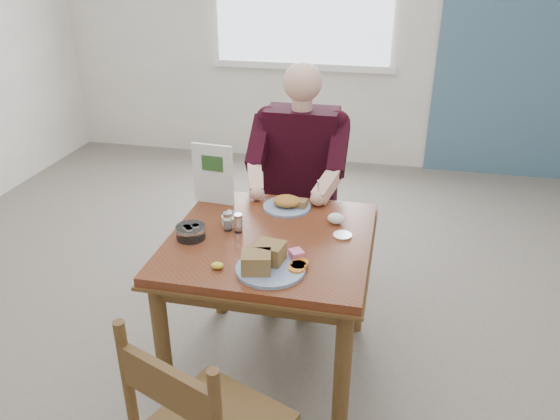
% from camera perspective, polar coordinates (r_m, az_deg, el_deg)
% --- Properties ---
extents(floor, '(6.00, 6.00, 0.00)m').
position_cam_1_polar(floor, '(2.90, -0.91, -15.90)').
color(floor, '#675E53').
rests_on(floor, ground).
extents(wall_back, '(5.50, 0.00, 5.50)m').
position_cam_1_polar(wall_back, '(5.15, 7.13, 19.81)').
color(wall_back, white).
rests_on(wall_back, ground).
extents(accent_panel, '(1.60, 0.02, 2.80)m').
position_cam_1_polar(accent_panel, '(5.22, 25.72, 17.69)').
color(accent_panel, '#44677E').
rests_on(accent_panel, ground).
extents(lemon_wedge, '(0.06, 0.05, 0.03)m').
position_cam_1_polar(lemon_wedge, '(2.24, -6.56, -5.79)').
color(lemon_wedge, yellow).
rests_on(lemon_wedge, table).
extents(napkin, '(0.08, 0.07, 0.05)m').
position_cam_1_polar(napkin, '(2.58, 5.87, -0.89)').
color(napkin, white).
rests_on(napkin, table).
extents(metal_dish, '(0.10, 0.10, 0.01)m').
position_cam_1_polar(metal_dish, '(2.48, 6.54, -2.66)').
color(metal_dish, silver).
rests_on(metal_dish, table).
extents(table, '(0.92, 0.92, 0.75)m').
position_cam_1_polar(table, '(2.52, -1.01, -5.03)').
color(table, maroon).
rests_on(table, ground).
extents(chair_far, '(0.42, 0.42, 0.95)m').
position_cam_1_polar(chair_far, '(3.28, 2.22, -0.42)').
color(chair_far, brown).
rests_on(chair_far, ground).
extents(diner, '(0.53, 0.56, 1.39)m').
position_cam_1_polar(diner, '(3.07, 2.03, 4.42)').
color(diner, gray).
rests_on(diner, chair_far).
extents(near_plate, '(0.31, 0.31, 0.09)m').
position_cam_1_polar(near_plate, '(2.21, -1.25, -5.44)').
color(near_plate, white).
rests_on(near_plate, table).
extents(far_plate, '(0.28, 0.28, 0.06)m').
position_cam_1_polar(far_plate, '(2.72, 0.83, 0.67)').
color(far_plate, white).
rests_on(far_plate, table).
extents(caddy, '(0.11, 0.11, 0.06)m').
position_cam_1_polar(caddy, '(2.58, -5.18, -1.02)').
color(caddy, white).
rests_on(caddy, table).
extents(shakers, '(0.10, 0.05, 0.09)m').
position_cam_1_polar(shakers, '(2.50, -4.95, -1.29)').
color(shakers, white).
rests_on(shakers, table).
extents(creamer, '(0.14, 0.14, 0.06)m').
position_cam_1_polar(creamer, '(2.47, -9.31, -2.27)').
color(creamer, white).
rests_on(creamer, table).
extents(menu, '(0.21, 0.03, 0.31)m').
position_cam_1_polar(menu, '(2.75, -7.01, 3.77)').
color(menu, white).
rests_on(menu, table).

